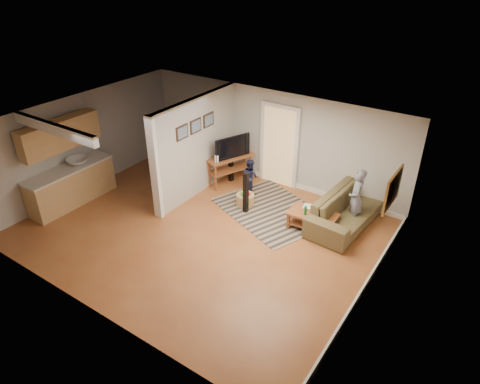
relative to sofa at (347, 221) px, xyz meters
The scene contains 11 objects.
ground 3.40m from the sofa, 139.89° to the right, with size 7.50×7.50×0.00m, color brown.
room_shell 4.32m from the sofa, 154.31° to the right, with size 7.54×6.02×2.52m.
area_rug 1.82m from the sofa, 161.05° to the right, with size 2.61×1.91×0.01m, color black.
sofa is the anchor object (origin of this frame).
coffee_table 0.99m from the sofa, 125.71° to the right, with size 1.10×0.67×0.63m.
tv_console 3.42m from the sofa, behind, with size 0.92×1.36×1.10m.
speaker_left 2.47m from the sofa, 155.76° to the right, with size 0.11×0.11×1.06m, color black.
speaker_right 3.47m from the sofa, behind, with size 0.11×0.11×1.08m, color black.
toy_basket 2.50m from the sofa, 163.25° to the right, with size 0.45×0.45×0.40m.
child 0.15m from the sofa, 25.86° to the right, with size 0.51×0.33×1.40m, color slate.
toddler 2.64m from the sofa, behind, with size 0.46×0.36×0.94m, color #1B1D38.
Camera 1 is at (5.17, -6.14, 5.55)m, focal length 32.00 mm.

